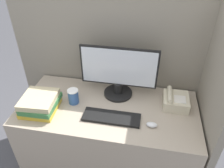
# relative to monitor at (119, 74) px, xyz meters

# --- Properties ---
(cubicle_panel_rear) EXTENTS (1.73, 0.04, 1.60)m
(cubicle_panel_rear) POSITION_rel_monitor_xyz_m (-0.05, 0.19, -0.15)
(cubicle_panel_rear) COLOR gray
(cubicle_panel_rear) RESTS_ON ground_plane
(cubicle_panel_right) EXTENTS (0.04, 0.70, 1.60)m
(cubicle_panel_right) POSITION_rel_monitor_xyz_m (0.66, -0.14, -0.15)
(cubicle_panel_right) COLOR gray
(cubicle_panel_right) RESTS_ON ground_plane
(desk) EXTENTS (1.33, 0.64, 0.75)m
(desk) POSITION_rel_monitor_xyz_m (-0.05, -0.17, -0.57)
(desk) COLOR tan
(desk) RESTS_ON ground_plane
(monitor) EXTENTS (0.59, 0.23, 0.41)m
(monitor) POSITION_rel_monitor_xyz_m (0.00, 0.00, 0.00)
(monitor) COLOR black
(monitor) RESTS_ON desk
(keyboard) EXTENTS (0.41, 0.13, 0.02)m
(keyboard) POSITION_rel_monitor_xyz_m (0.00, -0.29, -0.18)
(keyboard) COLOR black
(keyboard) RESTS_ON desk
(mouse) EXTENTS (0.08, 0.05, 0.03)m
(mouse) POSITION_rel_monitor_xyz_m (0.28, -0.32, -0.18)
(mouse) COLOR silver
(mouse) RESTS_ON desk
(coffee_cup) EXTENTS (0.08, 0.08, 0.12)m
(coffee_cup) POSITION_rel_monitor_xyz_m (-0.32, -0.17, -0.14)
(coffee_cup) COLOR #335999
(coffee_cup) RESTS_ON desk
(book_stack) EXTENTS (0.25, 0.27, 0.12)m
(book_stack) POSITION_rel_monitor_xyz_m (-0.53, -0.29, -0.14)
(book_stack) COLOR gold
(book_stack) RESTS_ON desk
(desk_telephone) EXTENTS (0.18, 0.20, 0.12)m
(desk_telephone) POSITION_rel_monitor_xyz_m (0.44, -0.06, -0.15)
(desk_telephone) COLOR beige
(desk_telephone) RESTS_ON desk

